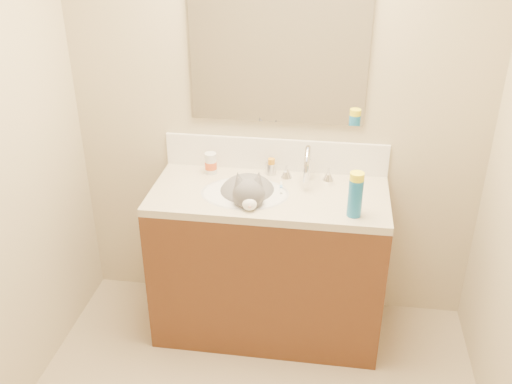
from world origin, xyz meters
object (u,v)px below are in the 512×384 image
(cat, at_px, (248,197))
(spray_can, at_px, (355,198))
(basin, at_px, (245,205))
(silver_jar, at_px, (271,169))
(faucet, at_px, (307,167))
(amber_bottle, at_px, (271,167))
(pill_bottle, at_px, (211,163))
(vanity_cabinet, at_px, (268,265))

(cat, bearing_deg, spray_can, -28.66)
(basin, xyz_separation_m, silver_jar, (0.10, 0.24, 0.10))
(faucet, distance_m, spray_can, 0.40)
(amber_bottle, bearing_deg, faucet, -18.14)
(cat, xyz_separation_m, silver_jar, (0.09, 0.23, 0.06))
(cat, distance_m, pill_bottle, 0.31)
(vanity_cabinet, distance_m, basin, 0.40)
(vanity_cabinet, xyz_separation_m, pill_bottle, (-0.34, 0.17, 0.51))
(cat, height_order, spray_can, spray_can)
(basin, height_order, amber_bottle, amber_bottle)
(vanity_cabinet, relative_size, pill_bottle, 10.46)
(cat, bearing_deg, vanity_cabinet, -1.15)
(amber_bottle, relative_size, spray_can, 0.50)
(basin, xyz_separation_m, faucet, (0.30, 0.17, 0.16))
(vanity_cabinet, bearing_deg, faucet, 37.29)
(vanity_cabinet, xyz_separation_m, amber_bottle, (-0.01, 0.20, 0.50))
(vanity_cabinet, height_order, cat, cat)
(cat, bearing_deg, pill_bottle, 128.23)
(basin, height_order, pill_bottle, pill_bottle)
(faucet, height_order, spray_can, faucet)
(vanity_cabinet, relative_size, spray_can, 6.51)
(basin, xyz_separation_m, pill_bottle, (-0.22, 0.20, 0.13))
(vanity_cabinet, distance_m, silver_jar, 0.52)
(vanity_cabinet, relative_size, cat, 2.70)
(faucet, height_order, cat, faucet)
(amber_bottle, bearing_deg, spray_can, -41.08)
(basin, relative_size, silver_jar, 7.14)
(vanity_cabinet, bearing_deg, cat, -169.23)
(faucet, bearing_deg, pill_bottle, 175.97)
(vanity_cabinet, bearing_deg, basin, -165.96)
(pill_bottle, distance_m, silver_jar, 0.32)
(cat, bearing_deg, basin, -157.32)
(faucet, bearing_deg, spray_can, -52.64)
(faucet, xyz_separation_m, amber_bottle, (-0.19, 0.06, -0.04))
(pill_bottle, bearing_deg, basin, -43.09)
(basin, distance_m, pill_bottle, 0.32)
(vanity_cabinet, relative_size, silver_jar, 19.04)
(basin, relative_size, faucet, 1.61)
(basin, xyz_separation_m, cat, (0.01, 0.01, 0.04))
(vanity_cabinet, height_order, spray_can, spray_can)
(basin, height_order, silver_jar, silver_jar)
(pill_bottle, relative_size, spray_can, 0.62)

